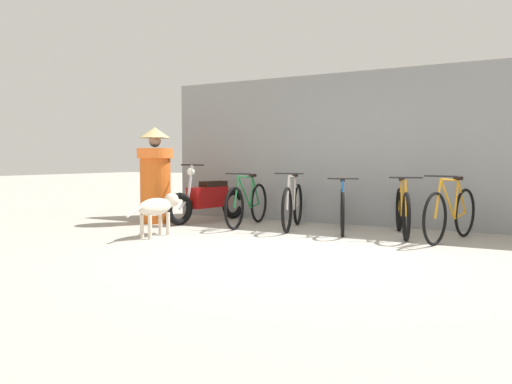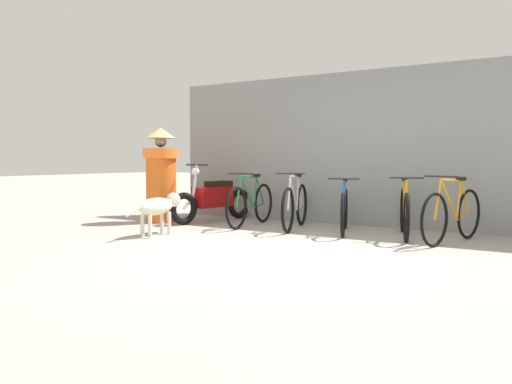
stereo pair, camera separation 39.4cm
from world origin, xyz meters
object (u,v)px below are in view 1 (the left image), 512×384
bicycle_2 (342,210)px  bicycle_1 (293,206)px  bicycle_4 (451,214)px  bicycle_3 (403,211)px  stray_dog (158,207)px  person_in_robes (155,175)px  bicycle_0 (247,204)px  motorcycle (208,199)px

bicycle_2 → bicycle_1: bearing=-107.7°
bicycle_2 → bicycle_4: size_ratio=0.93×
bicycle_3 → stray_dog: bicycle_3 is taller
bicycle_1 → stray_dog: 2.20m
person_in_robes → bicycle_2: bearing=160.9°
bicycle_0 → bicycle_2: (1.66, 0.08, -0.02)m
bicycle_2 → bicycle_4: (1.61, -0.14, 0.03)m
bicycle_1 → bicycle_2: (0.84, 0.02, -0.02)m
stray_dog → bicycle_0: bearing=-22.9°
bicycle_0 → stray_dog: size_ratio=1.47×
bicycle_0 → bicycle_1: 0.82m
motorcycle → stray_dog: (0.30, -1.77, 0.02)m
bicycle_1 → person_in_robes: bearing=-93.9°
bicycle_3 → bicycle_4: 0.72m
bicycle_3 → stray_dog: 3.63m
motorcycle → bicycle_0: bearing=92.7°
bicycle_4 → person_in_robes: person_in_robes is taller
bicycle_0 → bicycle_1: bearing=88.6°
bicycle_2 → bicycle_4: bicycle_4 is taller
bicycle_1 → bicycle_3: size_ratio=1.03×
bicycle_4 → person_in_robes: size_ratio=0.99×
stray_dog → bicycle_3: bearing=-63.4°
bicycle_0 → person_in_robes: person_in_robes is taller
stray_dog → bicycle_4: bearing=-70.3°
bicycle_2 → person_in_robes: size_ratio=0.92×
bicycle_3 → person_in_robes: 4.31m
bicycle_3 → motorcycle: size_ratio=0.86×
bicycle_0 → bicycle_2: 1.66m
bicycle_3 → bicycle_1: bearing=-105.1°
bicycle_4 → person_in_robes: bearing=-71.2°
bicycle_3 → person_in_robes: person_in_robes is taller
bicycle_4 → stray_dog: size_ratio=1.42×
stray_dog → person_in_robes: person_in_robes is taller
bicycle_0 → motorcycle: (-0.92, 0.16, 0.03)m
stray_dog → motorcycle: bearing=7.7°
person_in_robes → bicycle_4: bearing=156.9°
bicycle_4 → motorcycle: bearing=-77.8°
person_in_robes → bicycle_1: bearing=163.0°
bicycle_2 → person_in_robes: 3.41m
bicycle_1 → stray_dog: bearing=-54.3°
bicycle_2 → stray_dog: size_ratio=1.32×
bicycle_1 → stray_dog: (-1.43, -1.67, 0.05)m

